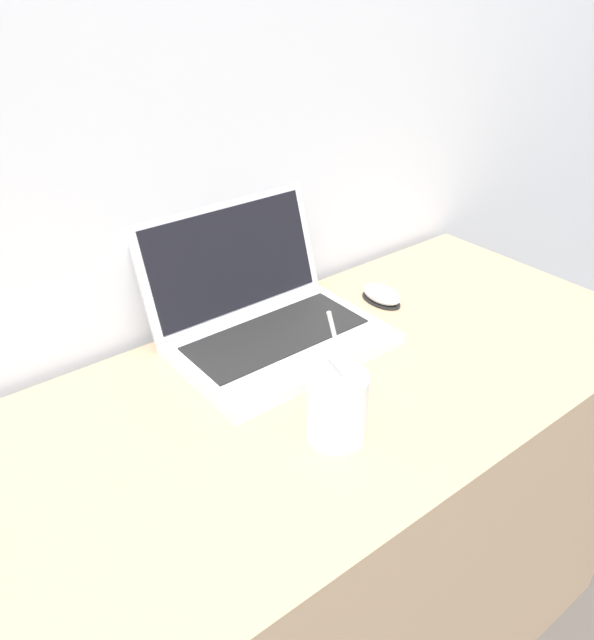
# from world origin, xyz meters

# --- Properties ---
(wall_back) EXTENTS (7.00, 0.04, 2.50)m
(wall_back) POSITION_xyz_m (0.00, 0.63, 1.25)
(wall_back) COLOR silver
(wall_back) RESTS_ON ground_plane
(desk) EXTENTS (1.45, 0.59, 0.77)m
(desk) POSITION_xyz_m (0.00, 0.29, 0.39)
(desk) COLOR tan
(desk) RESTS_ON ground_plane
(laptop) EXTENTS (0.37, 0.32, 0.22)m
(laptop) POSITION_xyz_m (0.07, 0.47, 0.82)
(laptop) COLOR silver
(laptop) RESTS_ON desk
(drink_cup) EXTENTS (0.09, 0.09, 0.22)m
(drink_cup) POSITION_xyz_m (-0.01, 0.19, 0.83)
(drink_cup) COLOR white
(drink_cup) RESTS_ON desk
(computer_mouse) EXTENTS (0.06, 0.10, 0.03)m
(computer_mouse) POSITION_xyz_m (0.34, 0.44, 0.79)
(computer_mouse) COLOR black
(computer_mouse) RESTS_ON desk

